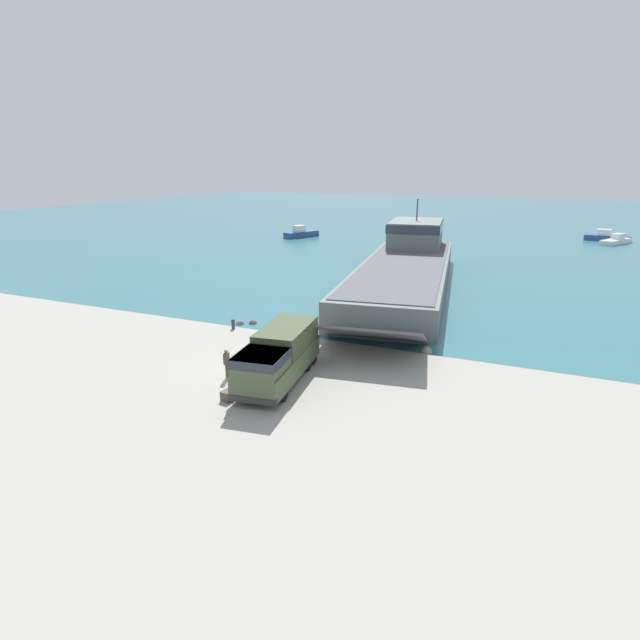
{
  "coord_description": "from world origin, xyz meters",
  "views": [
    {
      "loc": [
        14.18,
        -22.22,
        11.03
      ],
      "look_at": [
        2.45,
        4.62,
        2.11
      ],
      "focal_mm": 28.0,
      "sensor_mm": 36.0,
      "label": 1
    }
  ],
  "objects_px": {
    "military_truck": "(278,355)",
    "moored_boat_b": "(616,241)",
    "moored_boat_c": "(301,233)",
    "moored_boat_a": "(606,237)",
    "cargo_crate": "(228,395)",
    "soldier_on_ramp": "(227,361)",
    "landing_craft": "(407,264)",
    "mooring_bollard": "(233,324)"
  },
  "relations": [
    {
      "from": "landing_craft",
      "to": "cargo_crate",
      "type": "xyz_separation_m",
      "value": [
        -1.45,
        -29.89,
        -1.64
      ]
    },
    {
      "from": "moored_boat_a",
      "to": "landing_craft",
      "type": "bearing_deg",
      "value": -24.43
    },
    {
      "from": "moored_boat_b",
      "to": "moored_boat_c",
      "type": "relative_size",
      "value": 1.06
    },
    {
      "from": "mooring_bollard",
      "to": "cargo_crate",
      "type": "height_order",
      "value": "mooring_bollard"
    },
    {
      "from": "landing_craft",
      "to": "cargo_crate",
      "type": "distance_m",
      "value": 29.97
    },
    {
      "from": "moored_boat_a",
      "to": "mooring_bollard",
      "type": "height_order",
      "value": "moored_boat_a"
    },
    {
      "from": "moored_boat_a",
      "to": "mooring_bollard",
      "type": "xyz_separation_m",
      "value": [
        -29.2,
        -62.59,
        -0.19
      ]
    },
    {
      "from": "moored_boat_a",
      "to": "cargo_crate",
      "type": "xyz_separation_m",
      "value": [
        -23.09,
        -72.46,
        -0.34
      ]
    },
    {
      "from": "moored_boat_a",
      "to": "moored_boat_b",
      "type": "height_order",
      "value": "moored_boat_a"
    },
    {
      "from": "mooring_bollard",
      "to": "soldier_on_ramp",
      "type": "bearing_deg",
      "value": -59.08
    },
    {
      "from": "landing_craft",
      "to": "soldier_on_ramp",
      "type": "xyz_separation_m",
      "value": [
        -3.09,
        -27.48,
        -0.95
      ]
    },
    {
      "from": "mooring_bollard",
      "to": "moored_boat_b",
      "type": "bearing_deg",
      "value": 62.88
    },
    {
      "from": "moored_boat_c",
      "to": "landing_craft",
      "type": "bearing_deg",
      "value": -22.64
    },
    {
      "from": "landing_craft",
      "to": "moored_boat_c",
      "type": "height_order",
      "value": "landing_craft"
    },
    {
      "from": "moored_boat_b",
      "to": "moored_boat_c",
      "type": "xyz_separation_m",
      "value": [
        -47.36,
        -12.16,
        0.14
      ]
    },
    {
      "from": "military_truck",
      "to": "moored_boat_b",
      "type": "distance_m",
      "value": 69.62
    },
    {
      "from": "moored_boat_a",
      "to": "moored_boat_c",
      "type": "xyz_separation_m",
      "value": [
        -46.34,
        -15.75,
        0.06
      ]
    },
    {
      "from": "military_truck",
      "to": "mooring_bollard",
      "type": "bearing_deg",
      "value": -140.18
    },
    {
      "from": "soldier_on_ramp",
      "to": "moored_boat_c",
      "type": "relative_size",
      "value": 0.25
    },
    {
      "from": "soldier_on_ramp",
      "to": "cargo_crate",
      "type": "distance_m",
      "value": 2.99
    },
    {
      "from": "moored_boat_b",
      "to": "cargo_crate",
      "type": "xyz_separation_m",
      "value": [
        -24.11,
        -68.88,
        -0.26
      ]
    },
    {
      "from": "moored_boat_a",
      "to": "military_truck",
      "type": "bearing_deg",
      "value": -15.02
    },
    {
      "from": "moored_boat_c",
      "to": "cargo_crate",
      "type": "bearing_deg",
      "value": -42.98
    },
    {
      "from": "moored_boat_c",
      "to": "soldier_on_ramp",
      "type": "bearing_deg",
      "value": -43.57
    },
    {
      "from": "moored_boat_c",
      "to": "cargo_crate",
      "type": "distance_m",
      "value": 61.3
    },
    {
      "from": "soldier_on_ramp",
      "to": "cargo_crate",
      "type": "bearing_deg",
      "value": 106.23
    },
    {
      "from": "moored_boat_b",
      "to": "mooring_bollard",
      "type": "bearing_deg",
      "value": 92.39
    },
    {
      "from": "soldier_on_ramp",
      "to": "mooring_bollard",
      "type": "height_order",
      "value": "soldier_on_ramp"
    },
    {
      "from": "moored_boat_a",
      "to": "moored_boat_c",
      "type": "height_order",
      "value": "moored_boat_c"
    },
    {
      "from": "soldier_on_ramp",
      "to": "moored_boat_b",
      "type": "bearing_deg",
      "value": -129.2
    },
    {
      "from": "landing_craft",
      "to": "moored_boat_b",
      "type": "distance_m",
      "value": 45.12
    },
    {
      "from": "moored_boat_c",
      "to": "mooring_bollard",
      "type": "distance_m",
      "value": 49.88
    },
    {
      "from": "soldier_on_ramp",
      "to": "cargo_crate",
      "type": "height_order",
      "value": "soldier_on_ramp"
    },
    {
      "from": "moored_boat_a",
      "to": "moored_boat_b",
      "type": "distance_m",
      "value": 3.73
    },
    {
      "from": "landing_craft",
      "to": "moored_boat_a",
      "type": "distance_m",
      "value": 47.78
    },
    {
      "from": "military_truck",
      "to": "soldier_on_ramp",
      "type": "relative_size",
      "value": 4.67
    },
    {
      "from": "military_truck",
      "to": "landing_craft",
      "type": "bearing_deg",
      "value": 171.91
    },
    {
      "from": "military_truck",
      "to": "mooring_bollard",
      "type": "relative_size",
      "value": 10.55
    },
    {
      "from": "moored_boat_a",
      "to": "moored_boat_b",
      "type": "xyz_separation_m",
      "value": [
        1.02,
        -3.58,
        -0.08
      ]
    },
    {
      "from": "military_truck",
      "to": "soldier_on_ramp",
      "type": "distance_m",
      "value": 2.97
    },
    {
      "from": "moored_boat_a",
      "to": "cargo_crate",
      "type": "height_order",
      "value": "moored_boat_a"
    },
    {
      "from": "military_truck",
      "to": "moored_boat_b",
      "type": "relative_size",
      "value": 1.13
    }
  ]
}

